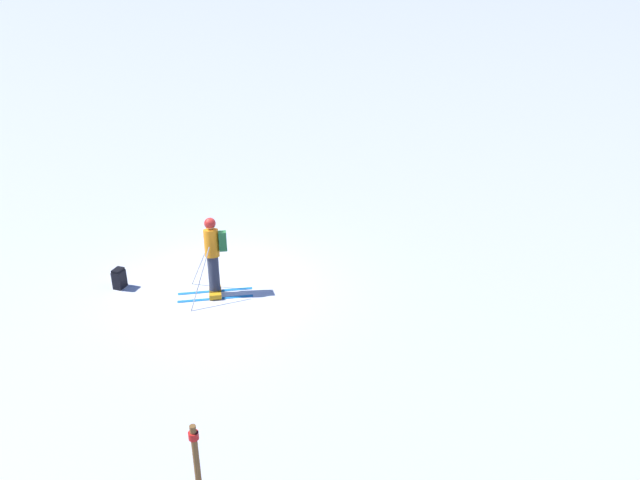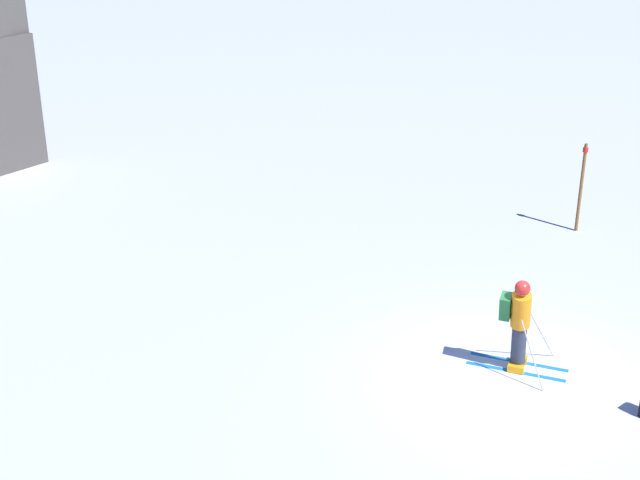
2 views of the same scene
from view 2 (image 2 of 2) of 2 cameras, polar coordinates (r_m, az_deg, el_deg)
ground_plane at (r=16.05m, az=11.87°, el=-8.57°), size 300.00×300.00×0.00m
skier at (r=15.71m, az=12.60°, el=-5.02°), size 1.26×1.80×1.87m
trail_marker at (r=22.17m, az=16.39°, el=3.45°), size 0.13×0.13×2.20m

